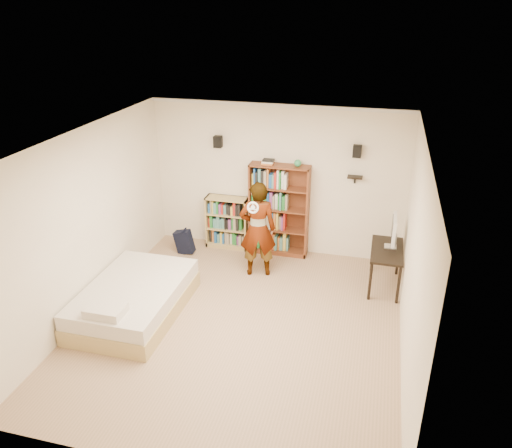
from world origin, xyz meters
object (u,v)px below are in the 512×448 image
Objects in this scene: tall_bookshelf at (279,210)px; person at (258,229)px; daybed at (134,296)px; computer_desk at (385,268)px; low_bookshelf at (227,222)px.

person is (-0.18, -0.85, -0.01)m from tall_bookshelf.
daybed is at bearing -124.17° from tall_bookshelf.
person reaches higher than computer_desk.
person is (0.80, -0.85, 0.34)m from low_bookshelf.
low_bookshelf is at bearing 165.40° from computer_desk.
tall_bookshelf is 0.84× the size of daybed.
computer_desk is 2.14m from person.
daybed is at bearing -154.60° from computer_desk.
daybed is 1.21× the size of person.
person is (1.48, 1.59, 0.53)m from daybed.
daybed is (-0.68, -2.44, -0.19)m from low_bookshelf.
low_bookshelf is at bearing 74.43° from daybed.
person is at bearing -101.74° from tall_bookshelf.
low_bookshelf is 1.21m from person.
daybed is (-1.65, -2.43, -0.54)m from tall_bookshelf.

